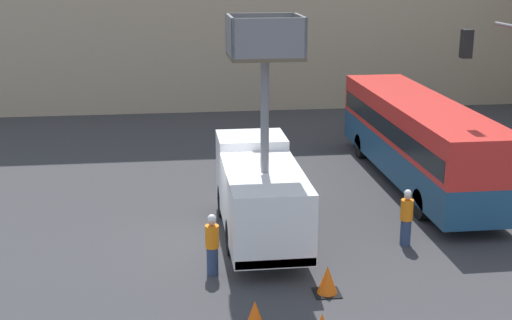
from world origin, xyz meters
name	(u,v)px	position (x,y,z in m)	size (l,w,h in m)	color
ground_plane	(217,241)	(0.00, 0.00, 0.00)	(120.00, 120.00, 0.00)	#38383A
utility_truck	(260,189)	(1.33, 0.03, 1.65)	(2.22, 6.43, 6.92)	white
city_bus	(417,135)	(8.02, 4.92, 1.90)	(2.56, 12.27, 3.24)	navy
road_worker_near_truck	(212,245)	(-0.30, -2.33, 0.87)	(0.38, 0.38, 1.76)	navy
road_worker_directing	(406,218)	(5.65, -0.97, 0.88)	(0.38, 0.38, 1.77)	navy
traffic_cone_near_truck	(327,281)	(2.58, -3.87, 0.37)	(0.68, 0.68, 0.78)	black
traffic_cone_mid_road	(255,315)	(0.49, -5.42, 0.33)	(0.62, 0.62, 0.71)	black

